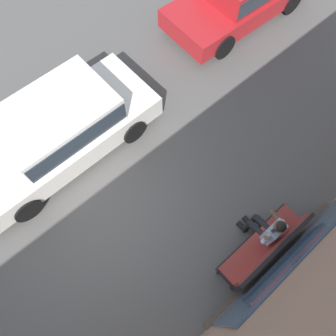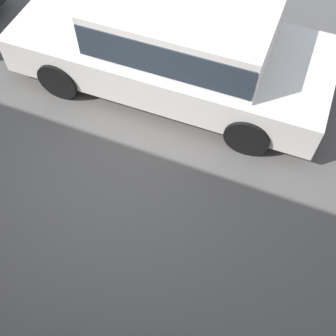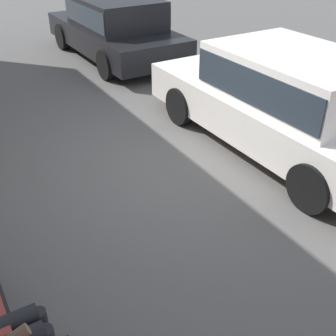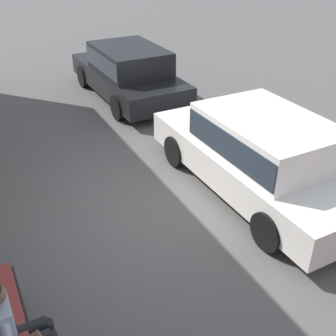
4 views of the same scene
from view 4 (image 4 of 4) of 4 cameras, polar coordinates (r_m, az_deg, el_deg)
name	(u,v)px [view 4 (image 4 of 4)]	position (r m, az deg, el deg)	size (l,w,h in m)	color
ground_plane	(163,210)	(7.26, -0.74, -5.66)	(60.00, 60.00, 0.00)	#565451
person_on_phone	(15,327)	(4.81, -20.01, -19.60)	(0.73, 0.74, 1.36)	black
parked_car_mid	(261,151)	(7.54, 12.47, 2.22)	(4.63, 1.98, 1.48)	white
parked_car_far	(128,70)	(11.84, -5.38, 13.06)	(4.46, 1.94, 1.43)	black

